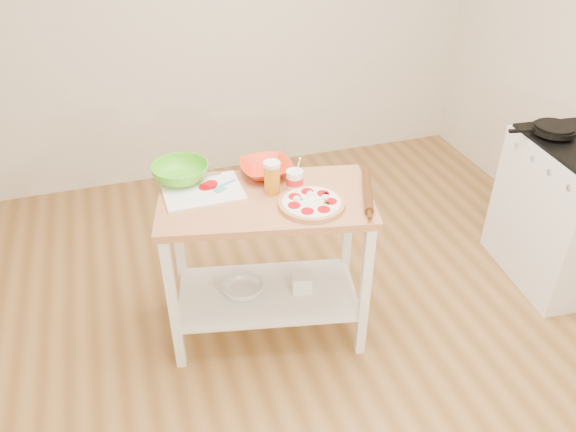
# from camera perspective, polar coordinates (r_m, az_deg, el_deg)

# --- Properties ---
(room_shell) EXTENTS (4.04, 4.54, 2.74)m
(room_shell) POSITION_cam_1_polar(r_m,az_deg,el_deg) (2.54, 6.25, 9.00)
(room_shell) COLOR olive
(room_shell) RESTS_ON ground
(prep_island) EXTENTS (1.19, 0.81, 0.90)m
(prep_island) POSITION_cam_1_polar(r_m,az_deg,el_deg) (3.00, -2.23, -2.24)
(prep_island) COLOR #B6784B
(prep_island) RESTS_ON ground
(gas_stove) EXTENTS (0.75, 0.85, 1.11)m
(gas_stove) POSITION_cam_1_polar(r_m,az_deg,el_deg) (3.96, 27.11, 0.40)
(gas_stove) COLOR silver
(gas_stove) RESTS_ON ground
(skillet) EXTENTS (0.40, 0.26, 0.03)m
(skillet) POSITION_cam_1_polar(r_m,az_deg,el_deg) (3.75, 25.32, 7.95)
(skillet) COLOR black
(skillet) RESTS_ON gas_stove
(pizza) EXTENTS (0.33, 0.33, 0.05)m
(pizza) POSITION_cam_1_polar(r_m,az_deg,el_deg) (2.78, 2.40, 1.32)
(pizza) COLOR tan
(pizza) RESTS_ON prep_island
(cutting_board) EXTENTS (0.40, 0.31, 0.04)m
(cutting_board) POSITION_cam_1_polar(r_m,az_deg,el_deg) (2.94, -8.73, 2.61)
(cutting_board) COLOR white
(cutting_board) RESTS_ON prep_island
(spatula) EXTENTS (0.13, 0.11, 0.01)m
(spatula) POSITION_cam_1_polar(r_m,az_deg,el_deg) (2.94, -6.49, 3.06)
(spatula) COLOR #3DB6B0
(spatula) RESTS_ON cutting_board
(knife) EXTENTS (0.27, 0.04, 0.01)m
(knife) POSITION_cam_1_polar(r_m,az_deg,el_deg) (3.03, -10.00, 3.73)
(knife) COLOR silver
(knife) RESTS_ON cutting_board
(orange_bowl) EXTENTS (0.28, 0.28, 0.07)m
(orange_bowl) POSITION_cam_1_polar(r_m,az_deg,el_deg) (3.05, -2.26, 4.83)
(orange_bowl) COLOR red
(orange_bowl) RESTS_ON prep_island
(green_bowl) EXTENTS (0.34, 0.34, 0.09)m
(green_bowl) POSITION_cam_1_polar(r_m,az_deg,el_deg) (3.03, -10.87, 4.34)
(green_bowl) COLOR #52C022
(green_bowl) RESTS_ON prep_island
(beer_pint) EXTENTS (0.09, 0.09, 0.17)m
(beer_pint) POSITION_cam_1_polar(r_m,az_deg,el_deg) (2.86, -1.64, 3.96)
(beer_pint) COLOR orange
(beer_pint) RESTS_ON prep_island
(yogurt_tub) EXTENTS (0.09, 0.09, 0.19)m
(yogurt_tub) POSITION_cam_1_polar(r_m,az_deg,el_deg) (2.90, 0.68, 3.66)
(yogurt_tub) COLOR white
(yogurt_tub) RESTS_ON prep_island
(rolling_pin) EXTENTS (0.19, 0.38, 0.05)m
(rolling_pin) POSITION_cam_1_polar(r_m,az_deg,el_deg) (2.89, 8.07, 2.53)
(rolling_pin) COLOR #4F2C12
(rolling_pin) RESTS_ON prep_island
(shelf_glass_bowl) EXTENTS (0.32, 0.32, 0.07)m
(shelf_glass_bowl) POSITION_cam_1_polar(r_m,az_deg,el_deg) (3.22, -4.56, -7.37)
(shelf_glass_bowl) COLOR silver
(shelf_glass_bowl) RESTS_ON prep_island
(shelf_bin) EXTENTS (0.13, 0.13, 0.11)m
(shelf_bin) POSITION_cam_1_polar(r_m,az_deg,el_deg) (3.22, 1.40, -6.74)
(shelf_bin) COLOR white
(shelf_bin) RESTS_ON prep_island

